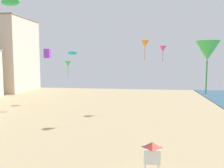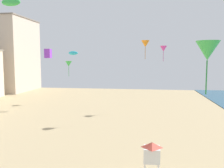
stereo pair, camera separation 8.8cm
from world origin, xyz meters
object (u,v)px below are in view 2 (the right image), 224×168
Objects in this scene: kite_green_delta at (69,64)px; kite_purple_box_2 at (48,53)px; kite_magenta_delta at (163,49)px; kite_green_parafoil_2 at (11,2)px; kite_orange_delta at (145,44)px; kite_cyan_parafoil_2 at (73,53)px; lifeguard_stand at (152,152)px; kite_green_delta_2 at (208,51)px.

kite_purple_box_2 is (1.53, -13.11, 1.62)m from kite_green_delta.
kite_magenta_delta is 23.10m from kite_green_parafoil_2.
kite_orange_delta is (-2.88, -6.63, 0.37)m from kite_magenta_delta.
kite_cyan_parafoil_2 is at bearing -61.59° from kite_green_delta.
lifeguard_stand is 21.45m from kite_purple_box_2.
kite_green_parafoil_2 is (-3.66, -12.55, 5.71)m from kite_cyan_parafoil_2.
kite_green_delta_2 is (4.59, -14.67, -1.50)m from kite_orange_delta.
kite_green_parafoil_2 is at bearing -146.65° from kite_magenta_delta.
kite_purple_box_2 is 21.58m from kite_green_delta_2.
kite_magenta_delta reaches higher than kite_purple_box_2.
kite_purple_box_2 is at bearing -94.55° from kite_cyan_parafoil_2.
lifeguard_stand is 1.53× the size of kite_cyan_parafoil_2.
kite_cyan_parafoil_2 is at bearing 128.18° from kite_green_delta_2.
kite_green_delta_2 is (1.71, -21.31, -1.13)m from kite_magenta_delta.
kite_green_delta is 1.20× the size of kite_green_parafoil_2.
kite_magenta_delta is at bearing 103.84° from lifeguard_stand.
lifeguard_stand is 0.65× the size of kite_green_delta_2.
kite_magenta_delta is at bearing -0.59° from kite_cyan_parafoil_2.
lifeguard_stand is at bearing -61.58° from kite_green_delta.
kite_green_delta is (-15.17, 28.03, 5.53)m from lifeguard_stand.
kite_green_parafoil_2 is 0.61× the size of kite_green_delta_2.
kite_purple_box_2 is (-15.88, -8.80, -0.94)m from kite_magenta_delta.
kite_magenta_delta reaches higher than kite_green_delta_2.
kite_orange_delta is 15.45m from kite_green_delta_2.
kite_green_delta_2 is at bearing 50.75° from lifeguard_stand.
kite_cyan_parafoil_2 is 0.42× the size of kite_green_delta_2.
kite_cyan_parafoil_2 reaches higher than kite_green_delta.
kite_magenta_delta is 0.64× the size of kite_green_delta_2.
kite_magenta_delta is 15.18m from kite_cyan_parafoil_2.
kite_magenta_delta reaches higher than kite_cyan_parafoil_2.
kite_purple_box_2 is 8.99m from kite_cyan_parafoil_2.
lifeguard_stand is 28.16m from kite_cyan_parafoil_2.
kite_green_delta_2 is at bearing -35.40° from kite_purple_box_2.
kite_green_parafoil_2 reaches higher than kite_magenta_delta.
lifeguard_stand is 1.01× the size of kite_magenta_delta.
kite_cyan_parafoil_2 reaches higher than kite_green_delta_2.
lifeguard_stand is 32.35m from kite_green_delta.
kite_magenta_delta reaches higher than lifeguard_stand.
kite_orange_delta is 1.06× the size of kite_green_parafoil_2.
kite_green_delta is 18.11m from kite_magenta_delta.
kite_green_parafoil_2 is at bearing -94.86° from kite_green_delta.
kite_purple_box_2 is 0.31× the size of kite_green_delta_2.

